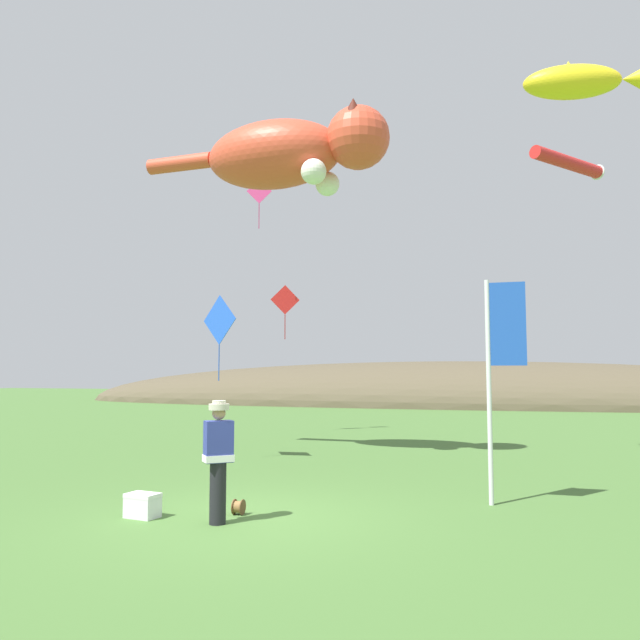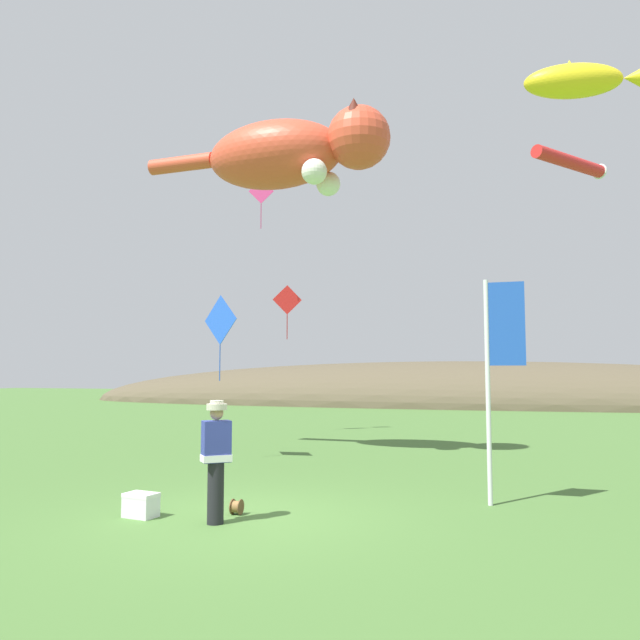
{
  "view_description": "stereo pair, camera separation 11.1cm",
  "coord_description": "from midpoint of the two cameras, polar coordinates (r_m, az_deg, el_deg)",
  "views": [
    {
      "loc": [
        3.81,
        -8.79,
        2.2
      ],
      "look_at": [
        0.0,
        4.0,
        3.3
      ],
      "focal_mm": 35.0,
      "sensor_mm": 36.0,
      "label": 1
    },
    {
      "loc": [
        3.91,
        -8.75,
        2.2
      ],
      "look_at": [
        0.0,
        4.0,
        3.3
      ],
      "focal_mm": 35.0,
      "sensor_mm": 36.0,
      "label": 2
    }
  ],
  "objects": [
    {
      "name": "kite_diamond_red",
      "position": [
        22.65,
        -3.35,
        1.8
      ],
      "size": [
        0.94,
        0.54,
        1.97
      ],
      "color": "red"
    },
    {
      "name": "ground_plane",
      "position": [
        9.83,
        -7.34,
        -17.61
      ],
      "size": [
        120.0,
        120.0,
        0.0
      ],
      "primitive_type": "plane",
      "color": "#477033"
    },
    {
      "name": "kite_tube_streamer",
      "position": [
        18.85,
        21.62,
        13.22
      ],
      "size": [
        2.13,
        2.55,
        0.44
      ],
      "color": "red"
    },
    {
      "name": "distant_hill_ridge",
      "position": [
        42.68,
        11.47,
        -7.59
      ],
      "size": [
        54.21,
        11.93,
        5.76
      ],
      "color": "brown",
      "rests_on": "ground"
    },
    {
      "name": "kite_diamond_blue",
      "position": [
        15.8,
        -9.37,
        -0.05
      ],
      "size": [
        1.13,
        0.54,
        2.14
      ],
      "color": "blue"
    },
    {
      "name": "kite_spool",
      "position": [
        10.1,
        -7.79,
        -16.58
      ],
      "size": [
        0.15,
        0.23,
        0.23
      ],
      "color": "olive",
      "rests_on": "ground"
    },
    {
      "name": "kite_diamond_pink",
      "position": [
        22.58,
        -5.72,
        11.58
      ],
      "size": [
        0.86,
        0.26,
        1.79
      ],
      "color": "#E53F8C"
    },
    {
      "name": "kite_giant_cat",
      "position": [
        16.98,
        -2.82,
        14.99
      ],
      "size": [
        6.97,
        2.14,
        2.12
      ],
      "color": "#E04C33"
    },
    {
      "name": "festival_banner_pole",
      "position": [
        10.85,
        15.72,
        -3.23
      ],
      "size": [
        0.66,
        0.08,
        3.75
      ],
      "color": "silver",
      "rests_on": "ground"
    },
    {
      "name": "kite_fish_windsock",
      "position": [
        16.57,
        23.01,
        19.47
      ],
      "size": [
        3.02,
        1.29,
        0.9
      ],
      "color": "yellow"
    },
    {
      "name": "festival_attendant",
      "position": [
        9.42,
        -9.62,
        -12.26
      ],
      "size": [
        0.49,
        0.47,
        1.77
      ],
      "color": "black",
      "rests_on": "ground"
    },
    {
      "name": "picnic_cooler",
      "position": [
        10.2,
        -16.23,
        -15.96
      ],
      "size": [
        0.53,
        0.4,
        0.36
      ],
      "color": "white",
      "rests_on": "ground"
    }
  ]
}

